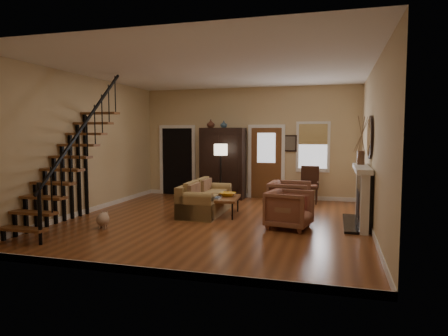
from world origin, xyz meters
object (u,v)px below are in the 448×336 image
(armoire, at_px, (223,163))
(coffee_table, at_px, (224,206))
(armchair_left, at_px, (289,209))
(side_chair, at_px, (309,185))
(armchair_right, at_px, (290,199))
(floor_lamp, at_px, (221,173))
(sofa, at_px, (205,198))

(armoire, xyz_separation_m, coffee_table, (0.72, -2.43, -0.84))
(armchair_left, height_order, side_chair, side_chair)
(armchair_right, height_order, side_chair, side_chair)
(armoire, bearing_deg, armchair_left, -54.98)
(coffee_table, bearing_deg, armchair_right, 6.89)
(coffee_table, distance_m, armchair_right, 1.54)
(armchair_left, bearing_deg, floor_lamp, 51.05)
(armoire, bearing_deg, coffee_table, -73.54)
(armoire, distance_m, armchair_right, 3.23)
(sofa, bearing_deg, armchair_right, 1.40)
(floor_lamp, bearing_deg, armoire, 100.99)
(armchair_right, relative_size, floor_lamp, 0.56)
(armchair_left, distance_m, side_chair, 3.17)
(armoire, distance_m, coffee_table, 2.67)
(sofa, distance_m, armchair_left, 2.36)
(armoire, distance_m, armchair_left, 4.16)
(coffee_table, height_order, armchair_right, armchair_right)
(sofa, bearing_deg, coffee_table, -11.02)
(armoire, bearing_deg, floor_lamp, -79.01)
(armchair_left, relative_size, floor_lamp, 0.52)
(armoire, xyz_separation_m, armchair_right, (2.23, -2.25, -0.63))
(coffee_table, height_order, armchair_left, armchair_left)
(coffee_table, xyz_separation_m, armchair_right, (1.52, 0.18, 0.21))
(sofa, xyz_separation_m, armchair_left, (2.13, -1.02, 0.02))
(armoire, relative_size, coffee_table, 1.88)
(armchair_left, xyz_separation_m, side_chair, (0.20, 3.16, 0.12))
(sofa, distance_m, side_chair, 3.17)
(armoire, xyz_separation_m, side_chair, (2.55, -0.20, -0.54))
(floor_lamp, bearing_deg, armchair_left, -49.62)
(side_chair, bearing_deg, coffee_table, -129.41)
(side_chair, bearing_deg, armchair_left, -93.54)
(armoire, height_order, floor_lamp, armoire)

